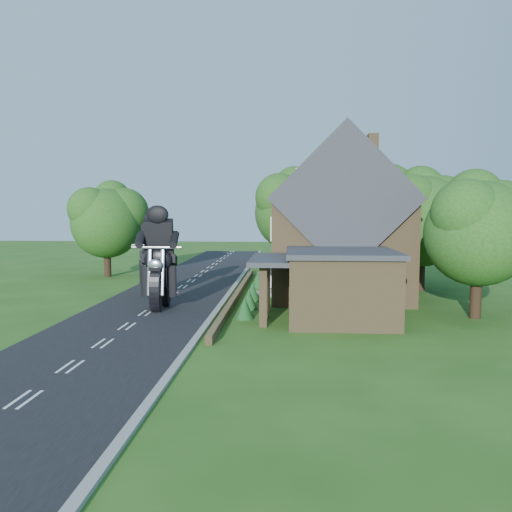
# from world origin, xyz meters

# --- Properties ---
(ground) EXTENTS (120.00, 120.00, 0.00)m
(ground) POSITION_xyz_m (0.00, 0.00, 0.00)
(ground) COLOR #275116
(ground) RESTS_ON ground
(road) EXTENTS (7.00, 80.00, 0.02)m
(road) POSITION_xyz_m (0.00, 0.00, 0.01)
(road) COLOR black
(road) RESTS_ON ground
(kerb) EXTENTS (0.30, 80.00, 0.12)m
(kerb) POSITION_xyz_m (3.65, 0.00, 0.06)
(kerb) COLOR gray
(kerb) RESTS_ON ground
(garden_wall) EXTENTS (0.30, 22.00, 0.40)m
(garden_wall) POSITION_xyz_m (4.30, 5.00, 0.20)
(garden_wall) COLOR brown
(garden_wall) RESTS_ON ground
(house) EXTENTS (9.54, 8.64, 10.24)m
(house) POSITION_xyz_m (10.49, 6.00, 4.34)
(house) COLOR brown
(house) RESTS_ON ground
(annex) EXTENTS (7.05, 5.94, 3.44)m
(annex) POSITION_xyz_m (9.87, -0.80, 1.77)
(annex) COLOR brown
(annex) RESTS_ON ground
(tree_annex_side) EXTENTS (5.64, 5.20, 7.48)m
(tree_annex_side) POSITION_xyz_m (17.13, 0.10, 4.69)
(tree_annex_side) COLOR black
(tree_annex_side) RESTS_ON ground
(tree_house_right) EXTENTS (6.51, 6.00, 8.40)m
(tree_house_right) POSITION_xyz_m (16.65, 8.62, 5.19)
(tree_house_right) COLOR black
(tree_house_right) RESTS_ON ground
(tree_behind_house) EXTENTS (7.81, 7.20, 10.08)m
(tree_behind_house) POSITION_xyz_m (14.18, 16.14, 6.23)
(tree_behind_house) COLOR black
(tree_behind_house) RESTS_ON ground
(tree_behind_left) EXTENTS (6.94, 6.40, 9.16)m
(tree_behind_left) POSITION_xyz_m (8.16, 17.13, 5.73)
(tree_behind_left) COLOR black
(tree_behind_left) RESTS_ON ground
(tree_far_road) EXTENTS (6.08, 5.60, 7.84)m
(tree_far_road) POSITION_xyz_m (-6.86, 14.11, 4.84)
(tree_far_road) COLOR black
(tree_far_road) RESTS_ON ground
(shrub_a) EXTENTS (0.90, 0.90, 1.10)m
(shrub_a) POSITION_xyz_m (5.30, -1.00, 0.55)
(shrub_a) COLOR #133E1A
(shrub_a) RESTS_ON ground
(shrub_b) EXTENTS (0.90, 0.90, 1.10)m
(shrub_b) POSITION_xyz_m (5.30, 1.50, 0.55)
(shrub_b) COLOR #133E1A
(shrub_b) RESTS_ON ground
(shrub_c) EXTENTS (0.90, 0.90, 1.10)m
(shrub_c) POSITION_xyz_m (5.30, 4.00, 0.55)
(shrub_c) COLOR #133E1A
(shrub_c) RESTS_ON ground
(shrub_d) EXTENTS (0.90, 0.90, 1.10)m
(shrub_d) POSITION_xyz_m (5.30, 9.00, 0.55)
(shrub_d) COLOR #133E1A
(shrub_d) RESTS_ON ground
(shrub_e) EXTENTS (0.90, 0.90, 1.10)m
(shrub_e) POSITION_xyz_m (5.30, 11.50, 0.55)
(shrub_e) COLOR #133E1A
(shrub_e) RESTS_ON ground
(shrub_f) EXTENTS (0.90, 0.90, 1.10)m
(shrub_f) POSITION_xyz_m (5.30, 14.00, 0.55)
(shrub_f) COLOR #133E1A
(shrub_f) RESTS_ON ground
(motorcycle_lead) EXTENTS (0.50, 1.82, 1.68)m
(motorcycle_lead) POSITION_xyz_m (0.50, 1.02, 0.84)
(motorcycle_lead) COLOR black
(motorcycle_lead) RESTS_ON ground
(motorcycle_follow) EXTENTS (0.51, 1.71, 1.58)m
(motorcycle_follow) POSITION_xyz_m (-1.10, 5.68, 0.79)
(motorcycle_follow) COLOR black
(motorcycle_follow) RESTS_ON ground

